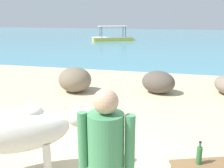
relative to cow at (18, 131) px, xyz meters
The scene contains 8 objects.
sand_beach 1.06m from the cow, 31.04° to the left, with size 18.00×14.00×0.04m, color #CCB78E.
water_surface 22.43m from the cow, 88.27° to the left, with size 60.00×36.00×0.03m, color teal.
cow is the anchor object (origin of this frame).
bottle 2.36m from the cow, ahead, with size 0.07×0.07×0.30m.
person_standing 1.70m from the cow, 29.73° to the right, with size 0.51×0.32×1.62m.
shore_rock_large 4.25m from the cow, 101.57° to the left, with size 0.99×0.92×0.74m, color #756651.
shore_rock_medium 4.87m from the cow, 71.45° to the left, with size 0.97×0.73×0.66m, color brown.
boat_yellow 20.58m from the cow, 100.25° to the left, with size 3.78×2.76×1.29m.
Camera 1 is at (1.33, -3.25, 2.25)m, focal length 42.04 mm.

